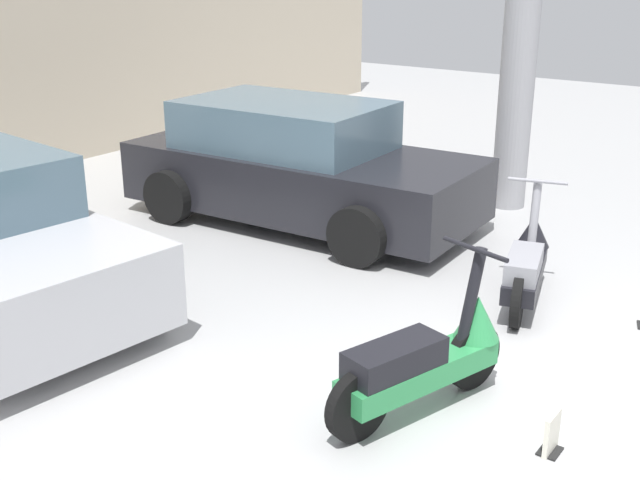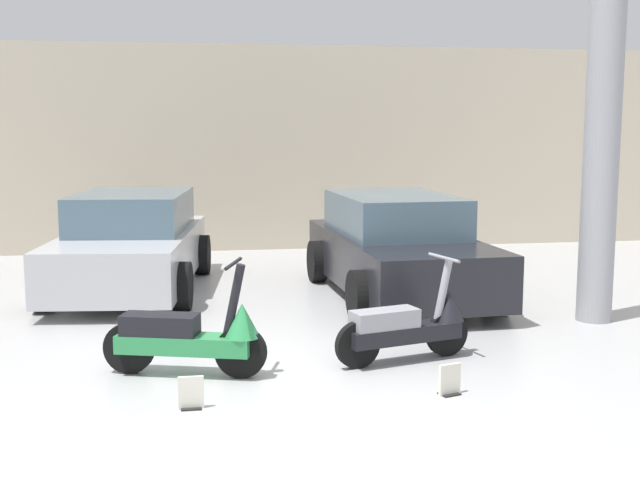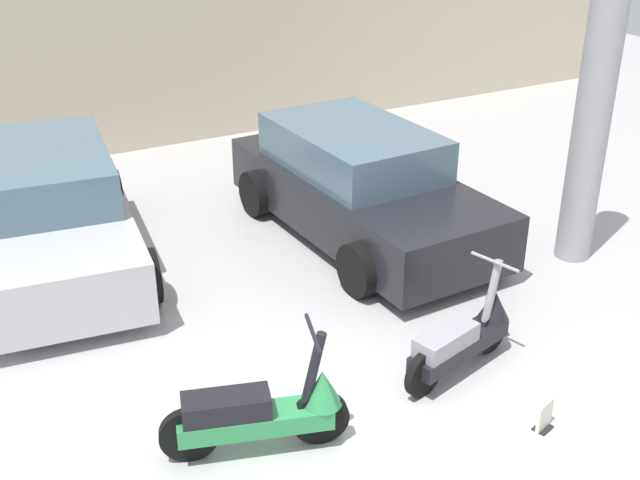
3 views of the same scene
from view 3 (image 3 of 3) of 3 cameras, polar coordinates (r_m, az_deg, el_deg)
name	(u,v)px [view 3 (image 3 of 3)]	position (r m, az deg, el deg)	size (l,w,h in m)	color
ground_plane	(386,467)	(6.39, 4.74, -15.79)	(28.00, 28.00, 0.00)	#B2B2B2
wall_back	(97,36)	(12.44, -15.58, 13.82)	(19.60, 0.12, 3.62)	beige
scooter_front_left	(263,411)	(6.31, -4.04, -12.02)	(1.44, 0.70, 1.04)	black
scooter_front_right	(464,336)	(7.30, 10.21, -6.76)	(1.37, 0.64, 0.98)	black
car_rear_left	(49,213)	(9.37, -18.74, 1.82)	(2.19, 4.00, 1.31)	#B7B7BC
car_rear_center	(360,186)	(9.62, 2.86, 3.89)	(2.01, 3.93, 1.31)	black
placard_near_right_scooter	(544,417)	(6.88, 15.66, -12.05)	(0.20, 0.16, 0.26)	black
support_column_side	(595,104)	(9.12, 18.94, 9.12)	(0.39, 0.39, 3.62)	#99999E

